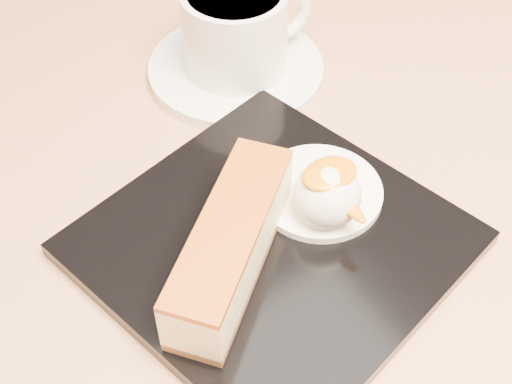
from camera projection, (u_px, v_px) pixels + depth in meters
table at (258, 315)px, 0.63m from camera, size 0.80×0.80×0.72m
dessert_plate at (272, 244)px, 0.48m from camera, size 0.27×0.27×0.01m
cheesecake at (231, 245)px, 0.45m from camera, size 0.13×0.12×0.05m
cream_smear at (319, 191)px, 0.50m from camera, size 0.09×0.09×0.01m
ice_cream_scoop at (327, 196)px, 0.47m from camera, size 0.05×0.05×0.05m
mango_sauce at (329, 174)px, 0.46m from camera, size 0.04×0.03×0.01m
mint_sprig at (265, 182)px, 0.50m from camera, size 0.04×0.03×0.00m
saucer at (236, 69)px, 0.61m from camera, size 0.15×0.15×0.01m
coffee_cup at (237, 28)px, 0.58m from camera, size 0.12×0.09×0.07m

